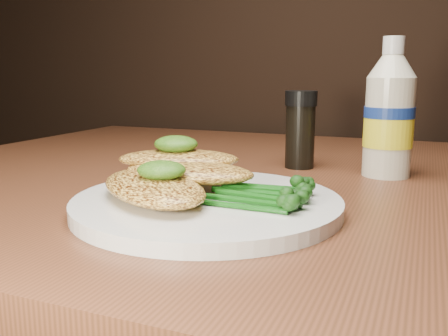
% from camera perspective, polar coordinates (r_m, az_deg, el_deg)
% --- Properties ---
extents(plate, '(0.26, 0.26, 0.01)m').
position_cam_1_polar(plate, '(0.47, -1.97, -4.17)').
color(plate, silver).
rests_on(plate, dining_table).
extents(chicken_front, '(0.17, 0.15, 0.02)m').
position_cam_1_polar(chicken_front, '(0.46, -8.19, -2.22)').
color(chicken_front, '#F8C04F').
rests_on(chicken_front, plate).
extents(chicken_mid, '(0.14, 0.07, 0.02)m').
position_cam_1_polar(chicken_mid, '(0.49, -4.12, -0.45)').
color(chicken_mid, '#F8C04F').
rests_on(chicken_mid, plate).
extents(chicken_back, '(0.14, 0.10, 0.02)m').
position_cam_1_polar(chicken_back, '(0.52, -5.30, 1.02)').
color(chicken_back, '#F8C04F').
rests_on(chicken_back, plate).
extents(pesto_front, '(0.05, 0.04, 0.02)m').
position_cam_1_polar(pesto_front, '(0.45, -7.26, -0.23)').
color(pesto_front, '#0F3708').
rests_on(pesto_front, chicken_front).
extents(pesto_back, '(0.06, 0.05, 0.02)m').
position_cam_1_polar(pesto_back, '(0.52, -5.59, 2.79)').
color(pesto_back, '#0F3708').
rests_on(pesto_back, chicken_back).
extents(broccolini_bundle, '(0.14, 0.11, 0.02)m').
position_cam_1_polar(broccolini_bundle, '(0.46, 3.68, -2.56)').
color(broccolini_bundle, '#135212').
rests_on(broccolini_bundle, plate).
extents(mayo_bottle, '(0.08, 0.08, 0.17)m').
position_cam_1_polar(mayo_bottle, '(0.65, 18.64, 6.63)').
color(mayo_bottle, beige).
rests_on(mayo_bottle, dining_table).
extents(pepper_grinder, '(0.04, 0.04, 0.11)m').
position_cam_1_polar(pepper_grinder, '(0.68, 8.83, 4.41)').
color(pepper_grinder, black).
rests_on(pepper_grinder, dining_table).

